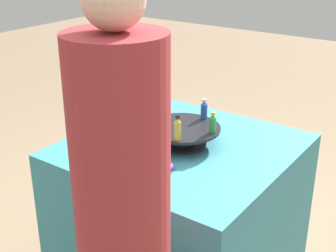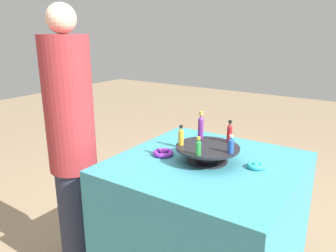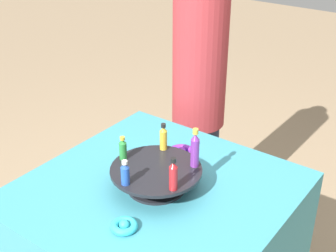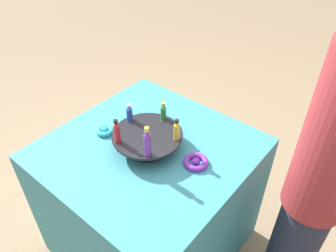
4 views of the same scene
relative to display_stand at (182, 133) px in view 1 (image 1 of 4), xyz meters
name	(u,v)px [view 1 (image 1 of 4)]	position (x,y,z in m)	size (l,w,h in m)	color
party_table	(181,219)	(0.00, 0.00, -0.44)	(0.91, 0.91, 0.77)	teal
display_stand	(182,133)	(0.00, 0.00, 0.00)	(0.33, 0.33, 0.08)	black
bottle_gold	(177,128)	(0.12, 0.06, 0.08)	(0.03, 0.03, 0.11)	gold
bottle_green	(213,123)	(-0.02, 0.14, 0.07)	(0.03, 0.03, 0.09)	#288438
bottle_blue	(204,109)	(-0.14, 0.02, 0.07)	(0.03, 0.03, 0.09)	#234CAD
bottle_red	(168,104)	(-0.07, -0.12, 0.09)	(0.03, 0.03, 0.12)	#B21E23
bottle_purple	(150,113)	(0.10, -0.10, 0.10)	(0.03, 0.03, 0.15)	#702D93
ribbon_bow_teal	(200,122)	(-0.24, -0.06, -0.04)	(0.09, 0.09, 0.03)	#2DB7CC
ribbon_bow_purple	(159,166)	(0.24, 0.06, -0.04)	(0.11, 0.11, 0.04)	purple
person_figure	(124,247)	(0.71, 0.28, -0.03)	(0.27, 0.27, 1.56)	#282D42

